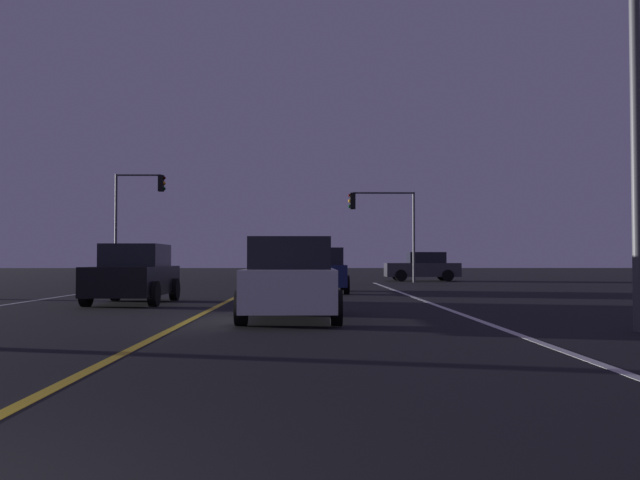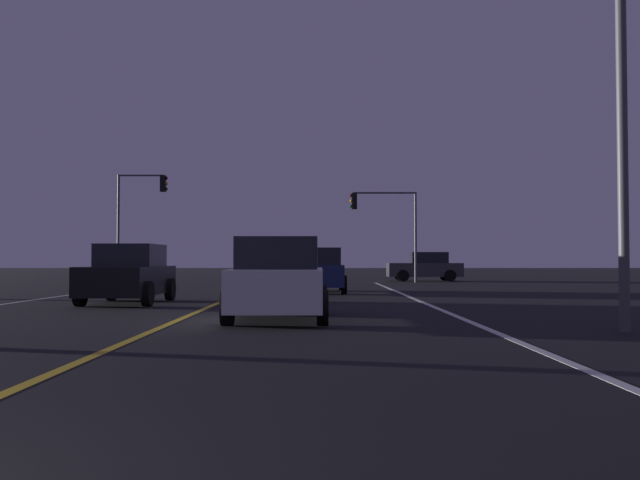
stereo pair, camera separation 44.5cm
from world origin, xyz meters
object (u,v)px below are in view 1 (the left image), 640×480
(street_lamp_right_near, at_px, (599,61))
(traffic_light_near_left, at_px, (139,203))
(car_crossing_side, at_px, (423,267))
(car_lead_same_lane, at_px, (291,280))
(car_ahead_far, at_px, (321,271))
(traffic_light_near_right, at_px, (381,214))
(car_oncoming, at_px, (134,275))

(street_lamp_right_near, bearing_deg, traffic_light_near_left, -60.23)
(car_crossing_side, xyz_separation_m, street_lamp_right_near, (-1.57, -27.88, 3.91))
(car_lead_same_lane, distance_m, street_lamp_right_near, 7.15)
(car_ahead_far, distance_m, street_lamp_right_near, 15.40)
(car_lead_same_lane, height_order, car_crossing_side, same)
(street_lamp_right_near, bearing_deg, traffic_light_near_right, -87.38)
(car_oncoming, bearing_deg, traffic_light_near_right, 153.11)
(car_lead_same_lane, distance_m, traffic_light_near_left, 24.99)
(car_ahead_far, xyz_separation_m, traffic_light_near_right, (3.50, 11.27, 2.95))
(car_ahead_far, bearing_deg, street_lamp_right_near, -161.78)
(car_crossing_side, xyz_separation_m, car_oncoming, (-11.70, -20.14, 0.00))
(car_oncoming, bearing_deg, street_lamp_right_near, 52.61)
(traffic_light_near_left, bearing_deg, traffic_light_near_right, 0.00)
(car_crossing_side, distance_m, street_lamp_right_near, 28.20)
(traffic_light_near_left, bearing_deg, car_crossing_side, 8.68)
(car_crossing_side, relative_size, street_lamp_right_near, 0.59)
(car_ahead_far, height_order, car_oncoming, same)
(traffic_light_near_right, distance_m, street_lamp_right_near, 25.47)
(car_lead_same_lane, relative_size, car_crossing_side, 1.00)
(car_lead_same_lane, xyz_separation_m, car_ahead_far, (0.82, 11.75, 0.00))
(car_ahead_far, bearing_deg, car_lead_same_lane, 176.02)
(car_crossing_side, distance_m, traffic_light_near_right, 4.71)
(car_crossing_side, relative_size, traffic_light_near_left, 0.72)
(street_lamp_right_near, bearing_deg, car_lead_same_lane, -23.69)
(car_ahead_far, distance_m, traffic_light_near_right, 12.16)
(car_oncoming, xyz_separation_m, street_lamp_right_near, (10.13, -7.74, 3.91))
(car_lead_same_lane, relative_size, car_oncoming, 1.00)
(car_lead_same_lane, relative_size, car_ahead_far, 1.00)
(car_crossing_side, bearing_deg, traffic_light_near_left, 8.68)
(car_crossing_side, xyz_separation_m, traffic_light_near_right, (-2.73, -2.46, 2.95))
(car_crossing_side, height_order, car_ahead_far, same)
(traffic_light_near_left, xyz_separation_m, street_lamp_right_near, (14.54, -25.42, 0.36))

